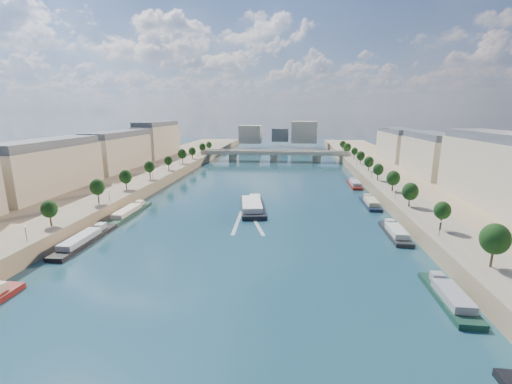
# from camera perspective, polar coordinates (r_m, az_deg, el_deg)

# --- Properties ---
(ground) EXTENTS (700.00, 700.00, 0.00)m
(ground) POSITION_cam_1_polar(r_m,az_deg,el_deg) (149.82, 0.68, -1.03)
(ground) COLOR #0B2B32
(ground) RESTS_ON ground
(quay_left) EXTENTS (44.00, 520.00, 5.00)m
(quay_left) POSITION_cam_1_polar(r_m,az_deg,el_deg) (171.47, -24.02, 0.50)
(quay_left) COLOR #9E8460
(quay_left) RESTS_ON ground
(quay_right) EXTENTS (44.00, 520.00, 5.00)m
(quay_right) POSITION_cam_1_polar(r_m,az_deg,el_deg) (159.68, 27.36, -0.72)
(quay_right) COLOR #9E8460
(quay_right) RESTS_ON ground
(pave_left) EXTENTS (14.00, 520.00, 0.10)m
(pave_left) POSITION_cam_1_polar(r_m,az_deg,el_deg) (163.99, -19.56, 1.26)
(pave_left) COLOR gray
(pave_left) RESTS_ON quay_left
(pave_right) EXTENTS (14.00, 520.00, 0.10)m
(pave_right) POSITION_cam_1_polar(r_m,az_deg,el_deg) (154.27, 22.27, 0.31)
(pave_right) COLOR gray
(pave_right) RESTS_ON quay_right
(trees_left) EXTENTS (4.80, 268.80, 8.26)m
(trees_left) POSITION_cam_1_polar(r_m,az_deg,el_deg) (163.94, -18.78, 3.25)
(trees_left) COLOR #382B1E
(trees_left) RESTS_ON ground
(trees_right) EXTENTS (4.80, 268.80, 8.26)m
(trees_right) POSITION_cam_1_polar(r_m,az_deg,el_deg) (162.18, 20.81, 2.99)
(trees_right) COLOR #382B1E
(trees_right) RESTS_ON ground
(lamps_left) EXTENTS (0.36, 200.36, 4.28)m
(lamps_left) POSITION_cam_1_polar(r_m,az_deg,el_deg) (152.71, -19.71, 1.45)
(lamps_left) COLOR black
(lamps_left) RESTS_ON ground
(lamps_right) EXTENTS (0.36, 200.36, 4.28)m
(lamps_right) POSITION_cam_1_polar(r_m,az_deg,el_deg) (157.26, 20.29, 1.73)
(lamps_right) COLOR black
(lamps_right) RESTS_ON ground
(buildings_left) EXTENTS (16.00, 226.00, 23.20)m
(buildings_left) POSITION_cam_1_polar(r_m,az_deg,el_deg) (186.12, -26.09, 5.59)
(buildings_left) COLOR #C3B096
(buildings_left) RESTS_ON ground
(buildings_right) EXTENTS (16.00, 226.00, 23.20)m
(buildings_right) POSITION_cam_1_polar(r_m,az_deg,el_deg) (173.29, 30.47, 4.63)
(buildings_right) COLOR #C3B096
(buildings_right) RESTS_ON ground
(skyline) EXTENTS (79.00, 42.00, 22.00)m
(skyline) POSITION_cam_1_polar(r_m,az_deg,el_deg) (364.89, 4.49, 9.73)
(skyline) COLOR #C3B096
(skyline) RESTS_ON ground
(bridge) EXTENTS (112.00, 12.00, 8.15)m
(bridge) POSITION_cam_1_polar(r_m,az_deg,el_deg) (262.24, 3.07, 6.27)
(bridge) COLOR #C1B79E
(bridge) RESTS_ON ground
(tour_barge) EXTENTS (13.57, 31.57, 4.15)m
(tour_barge) POSITION_cam_1_polar(r_m,az_deg,el_deg) (133.01, -0.62, -2.35)
(tour_barge) COLOR black
(tour_barge) RESTS_ON ground
(wake) EXTENTS (11.76, 26.03, 0.04)m
(wake) POSITION_cam_1_polar(r_m,az_deg,el_deg) (117.67, -1.56, -5.06)
(wake) COLOR silver
(wake) RESTS_ON ground
(moored_barges_left) EXTENTS (5.00, 120.96, 3.60)m
(moored_barges_left) POSITION_cam_1_polar(r_m,az_deg,el_deg) (99.75, -31.38, -10.05)
(moored_barges_left) COLOR #162030
(moored_barges_left) RESTS_ON ground
(moored_barges_right) EXTENTS (5.00, 166.03, 3.60)m
(moored_barges_right) POSITION_cam_1_polar(r_m,az_deg,el_deg) (110.83, 22.61, -6.85)
(moored_barges_right) COLOR black
(moored_barges_right) RESTS_ON ground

